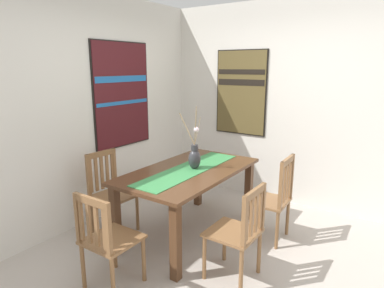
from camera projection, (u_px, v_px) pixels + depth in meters
ground_plane at (223, 264)px, 3.20m from camera, size 6.40×6.40×0.03m
wall_back at (88, 110)px, 3.91m from camera, size 6.40×0.12×2.70m
wall_side at (294, 105)px, 4.38m from camera, size 0.12×6.40×2.70m
dining_table at (189, 180)px, 3.61m from camera, size 1.65×0.91×0.76m
table_runner at (189, 169)px, 3.59m from camera, size 1.52×0.36×0.01m
centerpiece_vase at (195, 156)px, 3.57m from camera, size 0.17×0.25×0.68m
chair_0 at (110, 191)px, 3.75m from camera, size 0.45×0.45×0.92m
chair_1 at (273, 197)px, 3.55m from camera, size 0.43×0.43×0.94m
chair_2 at (107, 239)px, 2.74m from camera, size 0.42×0.42×0.87m
chair_3 at (239, 231)px, 2.87m from camera, size 0.42×0.42×0.87m
painting_on_back_wall at (122, 95)px, 4.24m from camera, size 0.94×0.05×1.33m
painting_on_side_wall at (241, 93)px, 4.71m from camera, size 0.05×0.77×1.19m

